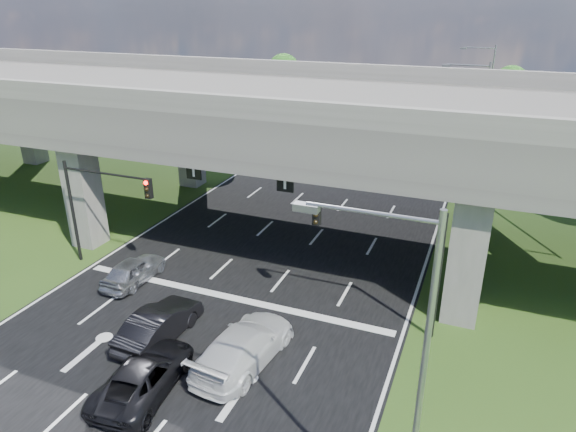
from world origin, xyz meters
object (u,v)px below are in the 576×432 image
Objects in this scene: car_white at (244,346)px; car_trailing at (144,375)px; signal_left at (100,198)px; streetlight_beyond at (485,88)px; car_silver at (134,270)px; car_dark at (159,324)px; signal_right at (390,245)px; streetlight_near at (406,368)px; streetlight_far at (477,120)px.

car_white is 4.06m from car_trailing.
signal_left is 1.19× the size of car_trailing.
streetlight_beyond is 2.44× the size of car_silver.
signal_right is at bearing -150.90° from car_dark.
streetlight_near is 30.00m from streetlight_far.
signal_left is 4.33m from car_silver.
signal_right is at bearing 0.00° from signal_left.
car_silver is at bearing -39.95° from car_dark.
streetlight_far is at bearing 90.00° from streetlight_near.
streetlight_beyond is at bearing 90.00° from streetlight_far.
streetlight_far is (2.27, 20.06, 1.66)m from signal_right.
car_trailing is at bearing 130.05° from car_silver.
car_silver is at bearing -56.14° from car_trailing.
streetlight_far is 1.98× the size of car_trailing.
car_dark is at bearing 154.99° from streetlight_near.
signal_left reaches higher than car_white.
car_silver is at bearing 149.85° from streetlight_near.
car_silver is (-15.50, -37.00, -5.12)m from streetlight_beyond.
streetlight_beyond is at bearing 90.00° from streetlight_near.
signal_right is 36.17m from streetlight_beyond.
signal_left is 0.60× the size of streetlight_beyond.
streetlight_near reaches higher than car_dark.
streetlight_beyond reaches higher than signal_right.
signal_right is at bearing -140.83° from car_trailing.
signal_right and signal_left have the same top height.
signal_right is at bearing -93.61° from streetlight_beyond.
car_white is (-4.82, -4.73, -3.34)m from signal_right.
signal_left is 8.82m from car_dark.
car_white is at bearing 143.68° from streetlight_near.
streetlight_far is 26.26m from car_white.
car_silver is (-15.50, -21.00, -5.12)m from streetlight_far.
signal_left is at bearing -20.97° from car_silver.
car_silver is (-15.50, 9.00, -5.12)m from streetlight_near.
streetlight_beyond is (0.00, 16.00, 0.00)m from streetlight_far.
streetlight_far is at bearing 83.53° from signal_right.
car_trailing is at bearing -134.93° from signal_right.
car_white is at bearing -99.86° from streetlight_beyond.
car_dark is 3.26m from car_trailing.
car_white is (-7.09, -24.79, -5.00)m from streetlight_far.
car_white is at bearing -179.02° from car_dark.
signal_right is 11.35m from car_trailing.
car_dark is at bearing -35.15° from signal_left.
streetlight_near is 13.41m from car_dark.
car_trailing is (-9.91, -27.71, -5.12)m from streetlight_far.
streetlight_beyond is 42.57m from car_dark.
car_trailing is at bearing -109.68° from streetlight_far.
car_dark is (-11.26, -24.75, -5.04)m from streetlight_far.
signal_right reaches higher than car_white.
signal_right is 13.70m from car_silver.
streetlight_far is 2.44× the size of car_silver.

